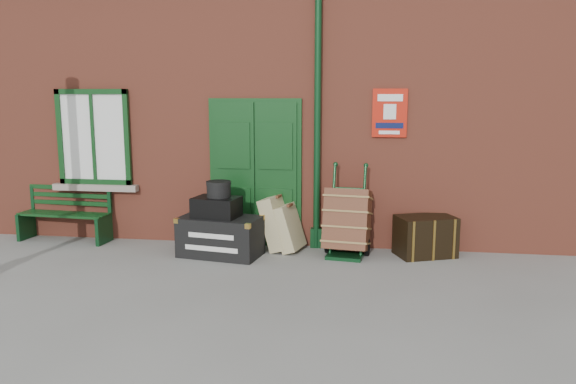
% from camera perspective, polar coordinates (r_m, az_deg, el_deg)
% --- Properties ---
extents(ground, '(80.00, 80.00, 0.00)m').
position_cam_1_polar(ground, '(7.40, -3.23, -8.39)').
color(ground, gray).
rests_on(ground, ground).
extents(station_building, '(10.30, 4.30, 4.36)m').
position_cam_1_polar(station_building, '(10.47, 0.47, 9.05)').
color(station_building, '#A04933').
rests_on(station_building, ground).
extents(bench, '(1.48, 0.55, 0.90)m').
position_cam_1_polar(bench, '(9.68, -21.60, -1.93)').
color(bench, '#0F3915').
rests_on(bench, ground).
extents(houdini_trunk, '(1.24, 0.82, 0.57)m').
position_cam_1_polar(houdini_trunk, '(8.22, -6.87, -4.49)').
color(houdini_trunk, black).
rests_on(houdini_trunk, ground).
extents(strongbox, '(0.70, 0.56, 0.29)m').
position_cam_1_polar(strongbox, '(8.13, -7.27, -1.53)').
color(strongbox, black).
rests_on(strongbox, houdini_trunk).
extents(hatbox, '(0.40, 0.40, 0.23)m').
position_cam_1_polar(hatbox, '(8.11, -7.05, 0.29)').
color(hatbox, black).
rests_on(hatbox, strongbox).
extents(suitcase_back, '(0.56, 0.65, 0.83)m').
position_cam_1_polar(suitcase_back, '(8.46, -1.08, -3.12)').
color(suitcase_back, tan).
rests_on(suitcase_back, ground).
extents(suitcase_front, '(0.51, 0.59, 0.71)m').
position_cam_1_polar(suitcase_front, '(8.39, 0.06, -3.64)').
color(suitcase_front, tan).
rests_on(suitcase_front, ground).
extents(porter_trolley, '(0.71, 0.76, 1.31)m').
position_cam_1_polar(porter_trolley, '(8.18, 6.03, -2.97)').
color(porter_trolley, '#0D3518').
rests_on(porter_trolley, ground).
extents(dark_trunk, '(0.94, 0.78, 0.58)m').
position_cam_1_polar(dark_trunk, '(8.39, 13.77, -4.37)').
color(dark_trunk, black).
rests_on(dark_trunk, ground).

